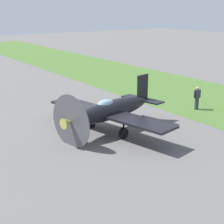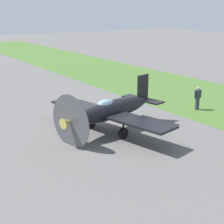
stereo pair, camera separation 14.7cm
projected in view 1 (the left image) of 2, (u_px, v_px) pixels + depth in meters
The scene contains 4 objects.
ground_plane at pixel (90, 118), 23.99m from camera, with size 160.00×160.00×0.00m, color #605E5B.
grass_verge at pixel (199, 96), 29.95m from camera, with size 120.00×11.00×0.01m, color #476B2D.
airplane_lead at pixel (110, 110), 20.99m from camera, with size 9.21×7.36×3.26m.
ground_crew_mechanic at pixel (197, 97), 25.80m from camera, with size 0.38×0.63×1.73m.
Camera 1 is at (-19.74, 11.64, 7.28)m, focal length 55.70 mm.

